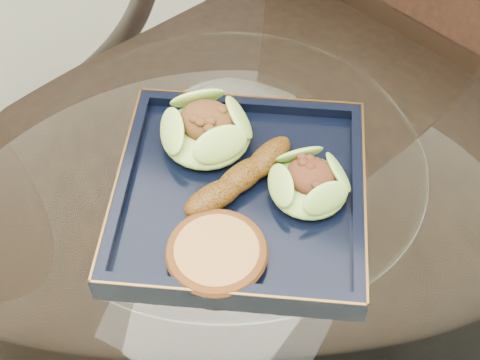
% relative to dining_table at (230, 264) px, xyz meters
% --- Properties ---
extents(dining_table, '(1.13, 1.13, 0.77)m').
position_rel_dining_table_xyz_m(dining_table, '(0.00, 0.00, 0.00)').
color(dining_table, white).
rests_on(dining_table, ground).
extents(dining_chair, '(0.55, 0.55, 0.98)m').
position_rel_dining_table_xyz_m(dining_chair, '(-0.02, 0.32, -0.05)').
color(dining_chair, black).
rests_on(dining_chair, ground).
extents(navy_plate, '(0.35, 0.35, 0.02)m').
position_rel_dining_table_xyz_m(navy_plate, '(0.02, -0.01, 0.17)').
color(navy_plate, black).
rests_on(navy_plate, dining_table).
extents(lettuce_wrap_left, '(0.13, 0.13, 0.04)m').
position_rel_dining_table_xyz_m(lettuce_wrap_left, '(-0.05, 0.04, 0.20)').
color(lettuce_wrap_left, olive).
rests_on(lettuce_wrap_left, navy_plate).
extents(lettuce_wrap_right, '(0.11, 0.11, 0.03)m').
position_rel_dining_table_xyz_m(lettuce_wrap_right, '(0.09, 0.02, 0.20)').
color(lettuce_wrap_right, '#5D922A').
rests_on(lettuce_wrap_right, navy_plate).
extents(roasted_plantain, '(0.08, 0.15, 0.03)m').
position_rel_dining_table_xyz_m(roasted_plantain, '(0.02, -0.00, 0.20)').
color(roasted_plantain, '#60370A').
rests_on(roasted_plantain, navy_plate).
extents(crumb_patty, '(0.10, 0.10, 0.02)m').
position_rel_dining_table_xyz_m(crumb_patty, '(0.04, -0.10, 0.19)').
color(crumb_patty, '#A57C37').
rests_on(crumb_patty, navy_plate).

